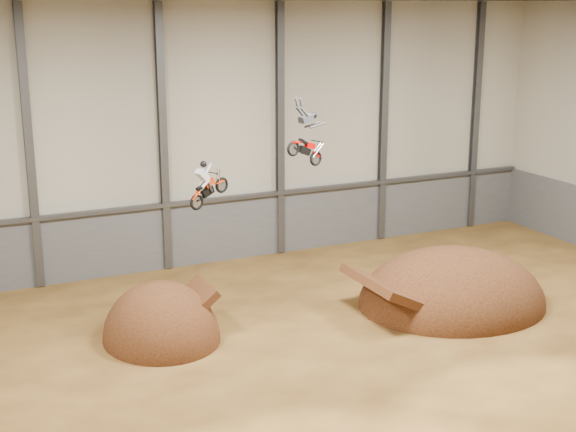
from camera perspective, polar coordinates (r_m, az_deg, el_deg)
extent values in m
plane|color=#533616|center=(32.29, 5.15, -10.51)|extent=(40.00, 40.00, 0.00)
cube|color=beige|center=(43.31, -4.71, 5.76)|extent=(40.00, 0.10, 14.00)
cube|color=slate|center=(44.35, -4.53, -0.97)|extent=(39.80, 0.18, 3.50)
cube|color=#47494F|center=(43.76, -4.50, 1.25)|extent=(39.80, 0.35, 0.20)
cube|color=#47494F|center=(40.75, -17.92, 4.52)|extent=(0.40, 0.36, 13.90)
cube|color=#47494F|center=(42.09, -8.89, 5.37)|extent=(0.40, 0.36, 13.90)
cube|color=#47494F|center=(44.39, -0.57, 6.03)|extent=(0.40, 0.36, 13.90)
cube|color=#47494F|center=(47.53, 6.80, 6.51)|extent=(0.40, 0.36, 13.90)
cube|color=#47494F|center=(51.35, 13.18, 6.84)|extent=(0.40, 0.36, 13.90)
ellipsoid|color=#381B0E|center=(34.93, -8.97, -8.62)|extent=(4.91, 5.67, 4.91)
ellipsoid|color=#381B0E|center=(39.10, 11.55, -6.14)|extent=(9.12, 8.07, 5.26)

